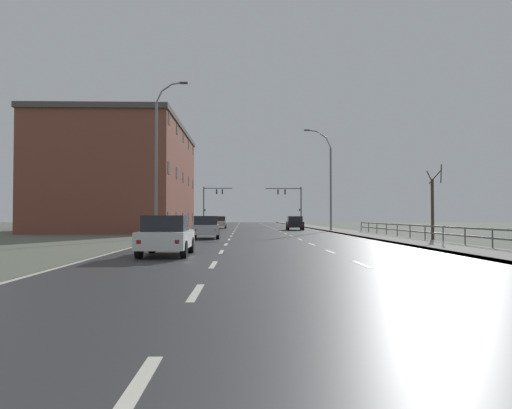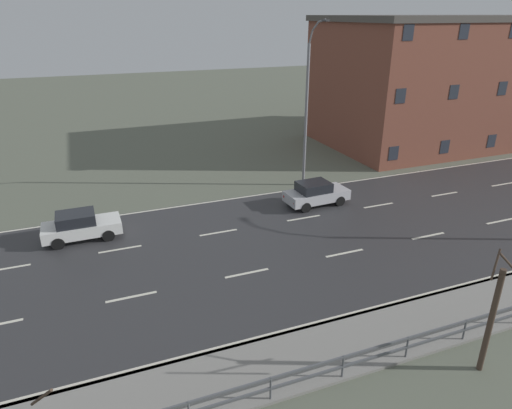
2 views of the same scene
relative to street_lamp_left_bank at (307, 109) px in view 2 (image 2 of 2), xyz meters
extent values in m
cube|color=beige|center=(5.13, -18.82, -5.48)|extent=(0.16, 2.20, 0.01)
cube|color=beige|center=(5.13, -13.42, -5.48)|extent=(0.16, 2.20, 0.01)
cube|color=beige|center=(5.13, -8.02, -5.48)|extent=(0.16, 2.20, 0.01)
cube|color=beige|center=(5.13, -2.62, -5.48)|extent=(0.16, 2.20, 0.01)
cube|color=beige|center=(5.13, 2.78, -5.48)|extent=(0.16, 2.20, 0.01)
cube|color=beige|center=(5.13, 8.18, -5.48)|extent=(0.16, 2.20, 0.01)
cube|color=beige|center=(5.13, 13.58, -5.48)|extent=(0.16, 2.20, 0.01)
cube|color=beige|center=(9.80, -13.42, -5.48)|extent=(0.16, 2.20, 0.01)
cube|color=beige|center=(9.80, -8.02, -5.48)|extent=(0.16, 2.20, 0.01)
cube|color=beige|center=(9.80, -2.62, -5.48)|extent=(0.16, 2.20, 0.01)
cube|color=beige|center=(9.80, 2.78, -5.48)|extent=(0.16, 2.20, 0.01)
cube|color=beige|center=(9.80, 8.18, -5.48)|extent=(0.16, 2.20, 0.01)
cube|color=#515459|center=(17.32, -7.35, -4.55)|extent=(0.06, 36.88, 0.08)
cube|color=#515459|center=(17.32, -7.35, -4.95)|extent=(0.06, 36.88, 0.08)
cylinder|color=#515459|center=(17.32, -9.98, -5.00)|extent=(0.07, 0.07, 1.00)
cylinder|color=#515459|center=(17.32, -7.35, -5.00)|extent=(0.07, 0.07, 1.00)
cylinder|color=#515459|center=(17.32, -4.71, -5.00)|extent=(0.07, 0.07, 1.00)
cylinder|color=#515459|center=(17.32, -2.08, -5.00)|extent=(0.07, 0.07, 1.00)
cylinder|color=slate|center=(-0.13, 0.00, -0.65)|extent=(0.20, 0.20, 9.69)
cylinder|color=slate|center=(0.05, 0.00, 4.59)|extent=(0.47, 0.11, 0.84)
cylinder|color=slate|center=(0.60, 0.00, 5.24)|extent=(0.78, 0.11, 0.59)
cylinder|color=slate|center=(1.39, 0.00, 5.57)|extent=(0.88, 0.11, 0.26)
cube|color=#333335|center=(1.82, 0.00, 5.59)|extent=(0.56, 0.24, 0.12)
cube|color=silver|center=(3.10, -15.16, -4.85)|extent=(1.80, 4.12, 0.64)
cube|color=black|center=(3.10, -15.41, -4.23)|extent=(1.58, 2.01, 0.60)
cube|color=slate|center=(3.09, -14.46, -4.25)|extent=(1.40, 0.09, 0.51)
cylinder|color=black|center=(3.90, -13.88, -5.17)|extent=(0.23, 0.66, 0.66)
cylinder|color=black|center=(2.28, -13.90, -5.17)|extent=(0.23, 0.66, 0.66)
cylinder|color=black|center=(3.92, -16.42, -5.17)|extent=(0.23, 0.66, 0.66)
cylinder|color=black|center=(2.30, -16.44, -5.17)|extent=(0.23, 0.66, 0.66)
cube|color=red|center=(2.46, -17.19, -4.85)|extent=(0.16, 0.04, 0.14)
cube|color=red|center=(3.78, -17.18, -4.85)|extent=(0.16, 0.04, 0.14)
cube|color=#B7B7BC|center=(3.48, -0.88, -4.85)|extent=(1.98, 4.19, 0.64)
cube|color=black|center=(3.50, -1.13, -4.23)|extent=(1.67, 2.08, 0.60)
cube|color=slate|center=(3.45, -0.18, -4.25)|extent=(1.41, 0.16, 0.51)
cylinder|color=black|center=(4.22, 0.43, -5.17)|extent=(0.26, 0.67, 0.66)
cylinder|color=black|center=(2.61, 0.35, -5.17)|extent=(0.26, 0.67, 0.66)
cylinder|color=black|center=(4.36, -2.10, -5.17)|extent=(0.26, 0.67, 0.66)
cylinder|color=black|center=(2.75, -2.19, -5.17)|extent=(0.26, 0.67, 0.66)
cube|color=red|center=(2.94, -2.94, -4.85)|extent=(0.16, 0.05, 0.14)
cube|color=red|center=(4.25, -2.87, -4.85)|extent=(0.16, 0.05, 0.14)
cube|color=brown|center=(-6.98, 18.14, -0.09)|extent=(12.92, 22.65, 10.83)
cube|color=#4C4742|center=(-6.98, 18.14, 5.58)|extent=(13.18, 23.11, 0.50)
cube|color=#282D38|center=(-0.50, 8.02, -4.10)|extent=(0.04, 0.90, 1.10)
cube|color=#282D38|center=(-0.50, 13.08, -4.10)|extent=(0.04, 0.90, 1.10)
cube|color=#282D38|center=(-0.50, 18.14, -4.10)|extent=(0.04, 0.90, 1.10)
cube|color=#282D38|center=(-0.50, 8.02, 0.31)|extent=(0.04, 0.90, 1.10)
cube|color=#282D38|center=(-0.50, 13.08, 0.31)|extent=(0.04, 0.90, 1.10)
cube|color=#282D38|center=(-0.50, 18.14, 0.31)|extent=(0.04, 0.90, 1.10)
cube|color=#282D38|center=(-0.50, 8.02, 4.73)|extent=(0.04, 0.90, 1.10)
cube|color=#282D38|center=(-0.50, 13.08, 4.73)|extent=(0.04, 0.90, 1.10)
cylinder|color=#423328|center=(18.37, -16.10, -2.00)|extent=(0.89, 0.67, 1.05)
cylinder|color=#423328|center=(18.65, -2.60, -3.48)|extent=(0.20, 0.20, 4.03)
cylinder|color=#423328|center=(18.45, -2.74, -1.37)|extent=(0.33, 0.48, 0.97)
camera|label=1|loc=(6.07, -33.64, -3.97)|focal=33.15mm
camera|label=2|loc=(27.28, -14.37, 5.98)|focal=31.70mm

